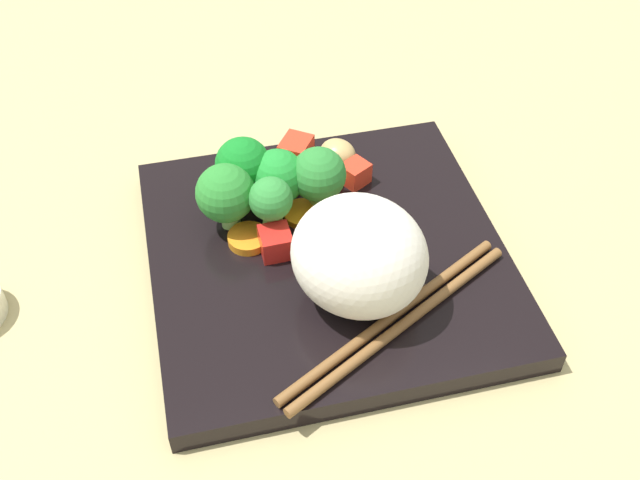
# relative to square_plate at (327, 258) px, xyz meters

# --- Properties ---
(ground_plane) EXTENTS (1.10, 1.10, 0.02)m
(ground_plane) POSITION_rel_square_plate_xyz_m (0.00, 0.00, -0.02)
(ground_plane) COLOR tan
(square_plate) EXTENTS (0.28, 0.28, 0.02)m
(square_plate) POSITION_rel_square_plate_xyz_m (0.00, 0.00, 0.00)
(square_plate) COLOR black
(square_plate) RESTS_ON ground_plane
(rice_mound) EXTENTS (0.13, 0.13, 0.08)m
(rice_mound) POSITION_rel_square_plate_xyz_m (-0.05, -0.01, 0.05)
(rice_mound) COLOR white
(rice_mound) RESTS_ON square_plate
(broccoli_floret_0) EXTENTS (0.04, 0.04, 0.06)m
(broccoli_floret_0) POSITION_rel_square_plate_xyz_m (0.05, -0.01, 0.04)
(broccoli_floret_0) COLOR #78B654
(broccoli_floret_0) RESTS_ON square_plate
(broccoli_floret_1) EXTENTS (0.03, 0.03, 0.05)m
(broccoli_floret_1) POSITION_rel_square_plate_xyz_m (0.03, 0.03, 0.04)
(broccoli_floret_1) COLOR #78B457
(broccoli_floret_1) RESTS_ON square_plate
(broccoli_floret_2) EXTENTS (0.05, 0.05, 0.06)m
(broccoli_floret_2) POSITION_rel_square_plate_xyz_m (0.05, 0.07, 0.04)
(broccoli_floret_2) COLOR #82B15A
(broccoli_floret_2) RESTS_ON square_plate
(broccoli_floret_3) EXTENTS (0.04, 0.04, 0.06)m
(broccoli_floret_3) POSITION_rel_square_plate_xyz_m (0.07, 0.05, 0.04)
(broccoli_floret_3) COLOR #75BF4C
(broccoli_floret_3) RESTS_ON square_plate
(broccoli_floret_4) EXTENTS (0.04, 0.04, 0.05)m
(broccoli_floret_4) POSITION_rel_square_plate_xyz_m (0.06, 0.02, 0.04)
(broccoli_floret_4) COLOR #77C14E
(broccoli_floret_4) RESTS_ON square_plate
(carrot_slice_0) EXTENTS (0.03, 0.03, 0.00)m
(carrot_slice_0) POSITION_rel_square_plate_xyz_m (0.09, 0.03, 0.01)
(carrot_slice_0) COLOR orange
(carrot_slice_0) RESTS_ON square_plate
(carrot_slice_1) EXTENTS (0.03, 0.03, 0.00)m
(carrot_slice_1) POSITION_rel_square_plate_xyz_m (0.03, -0.04, 0.01)
(carrot_slice_1) COLOR orange
(carrot_slice_1) RESTS_ON square_plate
(carrot_slice_2) EXTENTS (0.03, 0.03, 0.01)m
(carrot_slice_2) POSITION_rel_square_plate_xyz_m (0.07, -0.02, 0.01)
(carrot_slice_2) COLOR orange
(carrot_slice_2) RESTS_ON square_plate
(carrot_slice_3) EXTENTS (0.04, 0.04, 0.00)m
(carrot_slice_3) POSITION_rel_square_plate_xyz_m (0.08, 0.01, 0.01)
(carrot_slice_3) COLOR orange
(carrot_slice_3) RESTS_ON square_plate
(carrot_slice_4) EXTENTS (0.04, 0.04, 0.01)m
(carrot_slice_4) POSITION_rel_square_plate_xyz_m (0.04, 0.01, 0.01)
(carrot_slice_4) COLOR orange
(carrot_slice_4) RESTS_ON square_plate
(carrot_slice_5) EXTENTS (0.04, 0.04, 0.01)m
(carrot_slice_5) POSITION_rel_square_plate_xyz_m (0.03, 0.06, 0.01)
(carrot_slice_5) COLOR orange
(carrot_slice_5) RESTS_ON square_plate
(pepper_chunk_0) EXTENTS (0.03, 0.03, 0.02)m
(pepper_chunk_0) POSITION_rel_square_plate_xyz_m (0.07, -0.04, 0.02)
(pepper_chunk_0) COLOR red
(pepper_chunk_0) RESTS_ON square_plate
(pepper_chunk_1) EXTENTS (0.03, 0.02, 0.02)m
(pepper_chunk_1) POSITION_rel_square_plate_xyz_m (0.01, 0.04, 0.02)
(pepper_chunk_1) COLOR red
(pepper_chunk_1) RESTS_ON square_plate
(pepper_chunk_2) EXTENTS (0.04, 0.04, 0.02)m
(pepper_chunk_2) POSITION_rel_square_plate_xyz_m (0.11, -0.01, 0.02)
(pepper_chunk_2) COLOR red
(pepper_chunk_2) RESTS_ON square_plate
(pepper_chunk_3) EXTENTS (0.03, 0.03, 0.01)m
(pepper_chunk_3) POSITION_rel_square_plate_xyz_m (0.02, -0.02, 0.02)
(pepper_chunk_3) COLOR red
(pepper_chunk_3) RESTS_ON square_plate
(chicken_piece_0) EXTENTS (0.04, 0.04, 0.02)m
(chicken_piece_0) POSITION_rel_square_plate_xyz_m (0.09, -0.04, 0.02)
(chicken_piece_0) COLOR tan
(chicken_piece_0) RESTS_ON square_plate
(chicken_piece_1) EXTENTS (0.04, 0.04, 0.02)m
(chicken_piece_1) POSITION_rel_square_plate_xyz_m (0.00, 0.01, 0.02)
(chicken_piece_1) COLOR tan
(chicken_piece_1) RESTS_ON square_plate
(chicken_piece_4) EXTENTS (0.04, 0.03, 0.03)m
(chicken_piece_4) POSITION_rel_square_plate_xyz_m (0.10, 0.05, 0.02)
(chicken_piece_4) COLOR tan
(chicken_piece_4) RESTS_ON square_plate
(chopstick_pair) EXTENTS (0.10, 0.20, 0.01)m
(chopstick_pair) POSITION_rel_square_plate_xyz_m (-0.08, -0.02, 0.01)
(chopstick_pair) COLOR brown
(chopstick_pair) RESTS_ON square_plate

